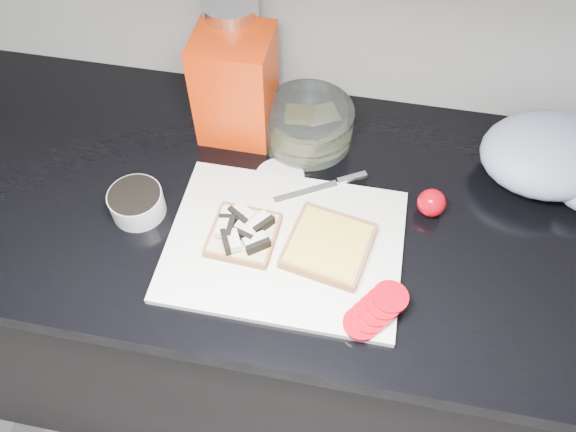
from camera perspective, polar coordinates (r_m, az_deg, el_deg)
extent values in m
cube|color=black|center=(1.43, 4.07, -10.50)|extent=(3.50, 0.60, 0.86)
cube|color=black|center=(1.04, 5.50, 0.20)|extent=(3.50, 0.64, 0.04)
cube|color=silver|center=(0.97, -0.34, -2.94)|extent=(0.40, 0.30, 0.01)
cube|color=#C7B18C|center=(0.97, -4.54, -1.92)|extent=(0.12, 0.12, 0.01)
cube|color=silver|center=(0.97, -5.68, 0.19)|extent=(0.04, 0.03, 0.01)
cube|color=black|center=(0.97, -5.68, 0.19)|extent=(0.04, 0.02, 0.02)
cube|color=silver|center=(0.97, -4.58, 0.29)|extent=(0.04, 0.04, 0.01)
cube|color=black|center=(0.97, -4.58, 0.29)|extent=(0.04, 0.03, 0.02)
cube|color=silver|center=(0.96, -2.90, -0.58)|extent=(0.04, 0.04, 0.01)
cube|color=black|center=(0.96, -2.90, -0.58)|extent=(0.03, 0.04, 0.02)
cube|color=silver|center=(0.96, -6.54, -1.13)|extent=(0.02, 0.04, 0.01)
cube|color=black|center=(0.96, -6.54, -1.13)|extent=(0.01, 0.04, 0.02)
cube|color=silver|center=(0.95, -4.34, -1.48)|extent=(0.04, 0.03, 0.01)
cube|color=black|center=(0.95, -4.34, -1.48)|extent=(0.04, 0.02, 0.02)
cube|color=silver|center=(0.94, -3.32, -2.60)|extent=(0.04, 0.04, 0.01)
cube|color=black|center=(0.94, -3.32, -2.60)|extent=(0.04, 0.03, 0.02)
cube|color=silver|center=(0.94, -5.64, -2.50)|extent=(0.04, 0.04, 0.01)
cube|color=black|center=(0.94, -5.64, -2.50)|extent=(0.03, 0.04, 0.02)
cube|color=#C7B18C|center=(0.95, 4.14, -3.04)|extent=(0.16, 0.16, 0.02)
cube|color=gold|center=(0.94, 4.18, -2.70)|extent=(0.14, 0.14, 0.00)
cylinder|color=#AC0311|center=(0.89, 7.43, -10.78)|extent=(0.07, 0.07, 0.01)
cylinder|color=#AC0311|center=(0.89, 8.17, -10.10)|extent=(0.07, 0.07, 0.01)
cylinder|color=#AC0311|center=(0.90, 8.91, -9.43)|extent=(0.08, 0.08, 0.01)
cylinder|color=#AC0311|center=(0.90, 9.64, -8.76)|extent=(0.08, 0.08, 0.01)
cylinder|color=#AC0311|center=(0.90, 10.36, -8.09)|extent=(0.08, 0.08, 0.01)
cube|color=silver|center=(1.03, 1.81, 2.50)|extent=(0.11, 0.07, 0.00)
cube|color=silver|center=(1.05, 6.52, 3.88)|extent=(0.05, 0.04, 0.01)
cylinder|color=#A5AAAA|center=(1.03, -15.09, 1.28)|extent=(0.10, 0.10, 0.05)
cylinder|color=black|center=(1.02, -15.33, 1.95)|extent=(0.09, 0.09, 0.01)
cylinder|color=silver|center=(1.06, -0.86, 3.95)|extent=(0.11, 0.11, 0.01)
cylinder|color=silver|center=(1.11, 1.96, 9.31)|extent=(0.18, 0.18, 0.07)
cube|color=gold|center=(1.11, 1.17, 9.17)|extent=(0.06, 0.05, 0.04)
cube|color=#F0DE8F|center=(1.13, 3.40, 8.90)|extent=(0.08, 0.07, 0.01)
cube|color=red|center=(1.08, -5.32, 13.05)|extent=(0.14, 0.13, 0.22)
cylinder|color=silver|center=(1.13, -5.42, 15.64)|extent=(0.10, 0.10, 0.24)
ellipsoid|color=#99A7BD|center=(1.13, 24.99, 5.69)|extent=(0.29, 0.26, 0.11)
sphere|color=#AC0311|center=(1.03, 14.38, 1.30)|extent=(0.05, 0.05, 0.05)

